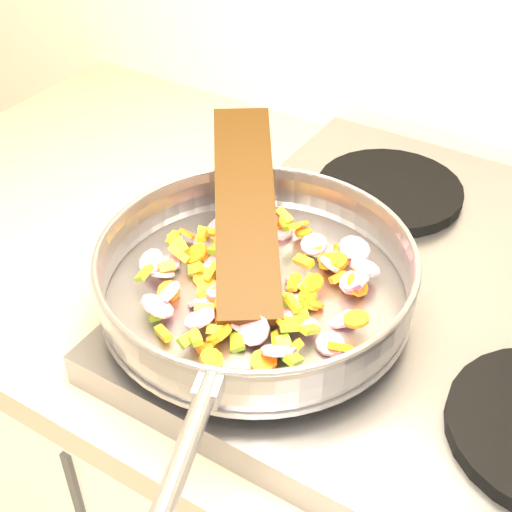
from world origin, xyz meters
The scene contains 6 objects.
cooktop centered at (-0.70, 1.67, 0.92)m, with size 0.60×0.60×0.04m, color #939399.
grate_fl centered at (-0.84, 1.52, 0.95)m, with size 0.19×0.19×0.02m, color black.
grate_bl centered at (-0.84, 1.81, 0.95)m, with size 0.19×0.19×0.02m, color black.
saute_pan centered at (-0.87, 1.53, 0.99)m, with size 0.38×0.53×0.06m.
vegetable_heap centered at (-0.88, 1.53, 0.97)m, with size 0.27×0.25×0.04m.
wooden_spatula centered at (-0.92, 1.58, 1.02)m, with size 0.29×0.07×0.01m, color black.
Camera 1 is at (-0.57, 1.05, 1.46)m, focal length 50.00 mm.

